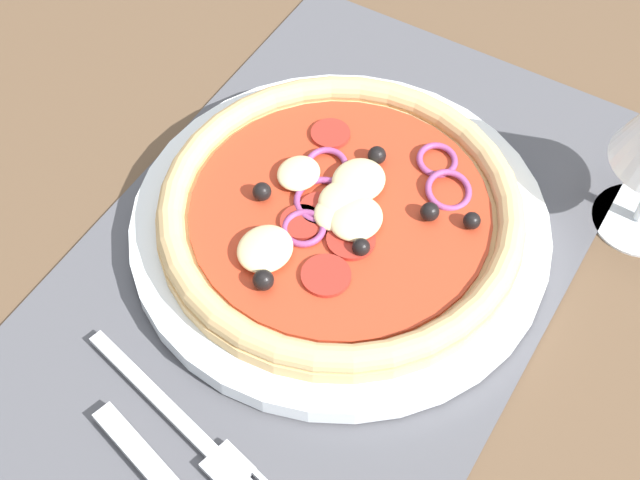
# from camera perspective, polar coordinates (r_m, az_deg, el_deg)

# --- Properties ---
(ground_plane) EXTENTS (1.90, 1.40, 0.02)m
(ground_plane) POSITION_cam_1_polar(r_m,az_deg,el_deg) (0.64, -0.52, -2.81)
(ground_plane) COLOR brown
(placemat) EXTENTS (0.51, 0.30, 0.00)m
(placemat) POSITION_cam_1_polar(r_m,az_deg,el_deg) (0.63, -0.53, -2.10)
(placemat) COLOR #4C4C51
(placemat) RESTS_ON ground_plane
(plate) EXTENTS (0.28, 0.28, 0.01)m
(plate) POSITION_cam_1_polar(r_m,az_deg,el_deg) (0.64, 1.40, 0.64)
(plate) COLOR white
(plate) RESTS_ON placemat
(pizza) EXTENTS (0.24, 0.24, 0.03)m
(pizza) POSITION_cam_1_polar(r_m,az_deg,el_deg) (0.62, 1.41, 1.62)
(pizza) COLOR tan
(pizza) RESTS_ON plate
(fork) EXTENTS (0.06, 0.18, 0.00)m
(fork) POSITION_cam_1_polar(r_m,az_deg,el_deg) (0.57, -7.20, -11.90)
(fork) COLOR silver
(fork) RESTS_ON placemat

